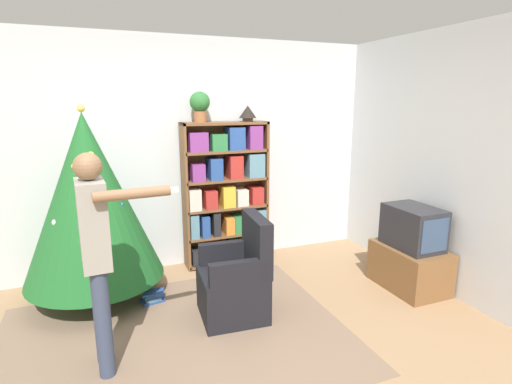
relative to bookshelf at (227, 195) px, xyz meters
The scene contains 14 objects.
ground_plane 1.96m from the bookshelf, 106.89° to the right, with size 14.00×14.00×0.00m, color #9E7A56.
wall_back 0.72m from the bookshelf, 158.11° to the left, with size 8.00×0.10×2.60m.
wall_right 2.56m from the bookshelf, 42.40° to the right, with size 0.10×8.00×2.60m.
area_rug 1.83m from the bookshelf, 122.86° to the right, with size 2.78×2.10×0.01m.
bookshelf is the anchor object (origin of this frame).
tv_stand 2.14m from the bookshelf, 41.15° to the right, with size 0.50×0.74×0.45m.
television 2.06m from the bookshelf, 41.21° to the right, with size 0.39×0.57×0.42m.
game_remote 2.13m from the bookshelf, 48.43° to the right, with size 0.04×0.12×0.02m.
christmas_tree 1.53m from the bookshelf, 165.66° to the right, with size 1.29×1.29×1.88m.
armchair 1.34m from the bookshelf, 104.02° to the right, with size 0.61×0.60×0.92m.
standing_person 2.10m from the bookshelf, 132.59° to the right, with size 0.65×0.47×1.58m.
potted_plant 1.07m from the bookshelf, behind, with size 0.22×0.22×0.33m.
table_lamp 0.98m from the bookshelf, ahead, with size 0.20×0.20×0.18m.
book_pile_near_tree 1.42m from the bookshelf, 145.46° to the right, with size 0.24×0.19×0.11m.
Camera 1 is at (-0.85, -2.63, 1.91)m, focal length 28.00 mm.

